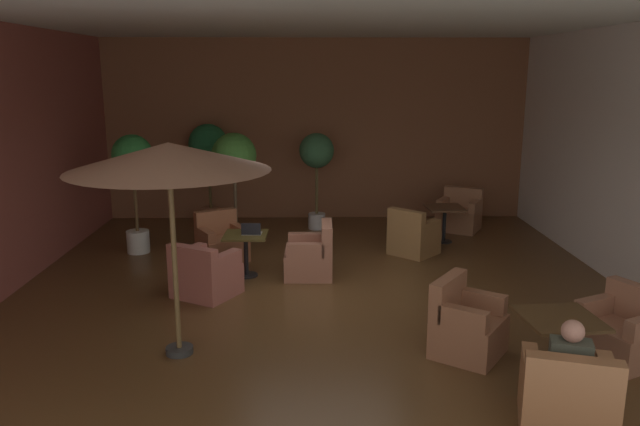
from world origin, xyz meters
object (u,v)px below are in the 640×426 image
cafe_table_mid_center (559,330)px  potted_tree_left_corner (234,161)px  armchair_front_left_north (205,275)px  potted_tree_mid_right (133,169)px  cafe_table_front_left (246,244)px  armchair_mid_center_south (567,398)px  patron_blue_shirt (570,356)px  cafe_table_front_right (445,214)px  iced_drink_cup (246,230)px  armchair_front_left_east (311,257)px  open_laptop (252,231)px  armchair_front_right_east (459,215)px  armchair_front_left_south (221,243)px  potted_tree_right_corner (208,151)px  armchair_mid_center_east (466,327)px  armchair_front_right_north (413,237)px  armchair_mid_center_north (622,333)px  potted_tree_mid_left (317,158)px  patio_umbrella_tall_red (169,158)px

cafe_table_mid_center → potted_tree_left_corner: size_ratio=0.40×
armchair_front_left_north → potted_tree_mid_right: 3.04m
cafe_table_front_left → potted_tree_mid_right: (-2.11, 1.37, 1.01)m
armchair_mid_center_south → patron_blue_shirt: 0.40m
potted_tree_mid_right → armchair_mid_center_south: bearing=-46.8°
cafe_table_front_right → iced_drink_cup: 4.12m
cafe_table_front_left → potted_tree_mid_right: bearing=146.9°
cafe_table_front_left → armchair_front_left_east: (1.05, -0.02, -0.22)m
armchair_mid_center_south → open_laptop: 5.55m
armchair_front_right_east → armchair_front_left_south: bearing=-156.8°
potted_tree_right_corner → armchair_front_left_south: bearing=-77.6°
potted_tree_mid_right → armchair_mid_center_east: bearing=-40.8°
armchair_front_left_north → cafe_table_mid_center: 4.93m
armchair_front_left_north → armchair_front_left_south: 1.81m
armchair_front_right_north → armchair_mid_center_south: armchair_front_right_north is taller
armchair_mid_center_north → potted_tree_left_corner: potted_tree_left_corner is taller
cafe_table_front_right → potted_tree_mid_left: bearing=155.8°
armchair_front_left_south → iced_drink_cup: (0.53, -0.88, 0.45)m
armchair_mid_center_north → patron_blue_shirt: size_ratio=1.67×
armchair_front_left_south → armchair_mid_center_north: bearing=-37.7°
armchair_front_left_north → potted_tree_mid_left: potted_tree_mid_left is taller
armchair_mid_center_east → cafe_table_front_right: bearing=80.6°
patio_umbrella_tall_red → patron_blue_shirt: bearing=-22.4°
patio_umbrella_tall_red → open_laptop: patio_umbrella_tall_red is taller
armchair_front_right_north → patron_blue_shirt: patron_blue_shirt is taller
armchair_front_left_north → patio_umbrella_tall_red: bearing=-90.1°
cafe_table_front_left → potted_tree_right_corner: potted_tree_right_corner is taller
potted_tree_mid_left → armchair_front_left_south: bearing=-128.5°
cafe_table_mid_center → patron_blue_shirt: (-0.29, -0.95, 0.16)m
potted_tree_mid_left → armchair_front_right_north: bearing=-48.1°
armchair_front_left_north → potted_tree_right_corner: size_ratio=0.50×
potted_tree_mid_right → patio_umbrella_tall_red: bearing=-69.3°
potted_tree_left_corner → open_laptop: (0.48, -2.00, -0.84)m
armchair_front_left_north → patron_blue_shirt: (3.91, -3.53, 0.40)m
armchair_mid_center_north → iced_drink_cup: bearing=146.2°
potted_tree_right_corner → armchair_front_left_east: bearing=-59.1°
cafe_table_front_right → potted_tree_right_corner: bearing=160.7°
armchair_front_left_south → armchair_mid_center_east: size_ratio=0.98×
armchair_mid_center_north → armchair_mid_center_south: size_ratio=1.03×
armchair_front_left_east → armchair_mid_center_north: size_ratio=0.85×
iced_drink_cup → potted_tree_left_corner: bearing=101.2°
potted_tree_mid_right → patron_blue_shirt: bearing=-46.6°
cafe_table_front_left → armchair_mid_center_south: (3.38, -4.47, -0.22)m
armchair_front_left_north → armchair_front_right_north: bearing=31.0°
potted_tree_left_corner → potted_tree_right_corner: potted_tree_right_corner is taller
armchair_mid_center_east → open_laptop: 4.00m
armchair_front_left_east → potted_tree_mid_left: 3.30m
armchair_mid_center_south → potted_tree_mid_left: 7.94m
cafe_table_front_right → potted_tree_mid_right: potted_tree_mid_right is taller
cafe_table_mid_center → potted_tree_right_corner: 8.64m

